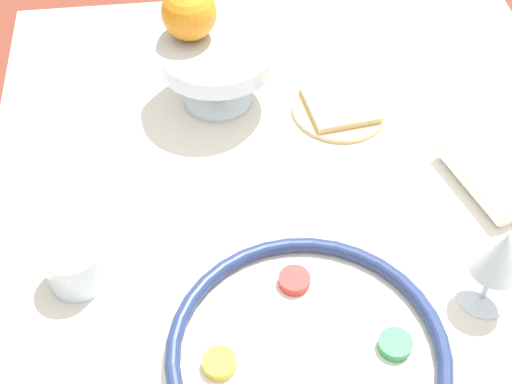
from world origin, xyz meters
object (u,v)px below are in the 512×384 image
(fruit_stand, at_px, (216,60))
(bread_plate, at_px, (340,107))
(napkin_roll, at_px, (478,178))
(cup_mid, at_px, (75,265))
(wine_glass, at_px, (500,255))
(seder_plate, at_px, (308,354))
(orange_fruit, at_px, (189,13))

(fruit_stand, height_order, bread_plate, fruit_stand)
(bread_plate, relative_size, napkin_roll, 0.97)
(fruit_stand, xyz_separation_m, cup_mid, (-0.35, 0.22, -0.05))
(wine_glass, relative_size, bread_plate, 0.86)
(seder_plate, distance_m, cup_mid, 0.33)
(bread_plate, xyz_separation_m, napkin_roll, (-0.20, -0.17, 0.02))
(fruit_stand, bearing_deg, wine_glass, -144.32)
(wine_glass, distance_m, bread_plate, 0.42)
(orange_fruit, relative_size, cup_mid, 1.12)
(seder_plate, xyz_separation_m, wine_glass, (0.06, -0.25, 0.08))
(seder_plate, distance_m, wine_glass, 0.27)
(fruit_stand, bearing_deg, orange_fruit, 48.31)
(fruit_stand, distance_m, orange_fruit, 0.09)
(orange_fruit, height_order, napkin_roll, orange_fruit)
(wine_glass, distance_m, napkin_roll, 0.21)
(wine_glass, height_order, bread_plate, wine_glass)
(wine_glass, bearing_deg, cup_mid, 80.06)
(wine_glass, relative_size, orange_fruit, 1.56)
(wine_glass, height_order, orange_fruit, orange_fruit)
(orange_fruit, distance_m, bread_plate, 0.29)
(bread_plate, relative_size, cup_mid, 2.04)
(cup_mid, bearing_deg, bread_plate, -54.84)
(orange_fruit, bearing_deg, bread_plate, -109.69)
(seder_plate, bearing_deg, wine_glass, -75.54)
(fruit_stand, xyz_separation_m, bread_plate, (-0.05, -0.20, -0.08))
(cup_mid, bearing_deg, wine_glass, -99.94)
(bread_plate, distance_m, napkin_roll, 0.26)
(wine_glass, height_order, napkin_roll, wine_glass)
(wine_glass, relative_size, napkin_roll, 0.83)
(bread_plate, height_order, napkin_roll, napkin_roll)
(bread_plate, bearing_deg, cup_mid, 125.16)
(orange_fruit, xyz_separation_m, bread_plate, (-0.09, -0.24, -0.15))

